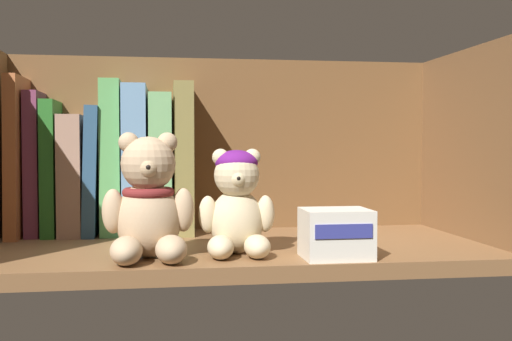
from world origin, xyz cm
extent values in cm
cube|color=brown|center=(0.00, 0.00, 1.00)|extent=(67.33, 32.00, 2.00)
cube|color=brown|center=(0.00, 16.60, 14.80)|extent=(69.73, 1.20, 29.60)
cube|color=brown|center=(34.46, 0.00, 14.80)|extent=(1.60, 34.40, 29.60)
cube|color=#B46539|center=(-31.25, 13.18, 13.82)|extent=(2.02, 14.20, 23.65)
cube|color=#6F324F|center=(-28.96, 13.18, 12.76)|extent=(2.07, 9.84, 21.53)
cube|color=#266824|center=(-26.58, 13.18, 12.12)|extent=(2.03, 11.26, 20.23)
cube|color=#9E7A66|center=(-23.53, 13.18, 11.03)|extent=(3.43, 11.89, 18.07)
cube|color=#2C5173|center=(-20.54, 13.18, 11.69)|extent=(2.54, 12.17, 19.42)
cube|color=#5BA65A|center=(-17.77, 13.18, 13.67)|extent=(2.95, 10.96, 23.34)
cube|color=#6894BD|center=(-14.20, 13.18, 13.27)|extent=(3.52, 14.52, 22.54)
cube|color=#71B070|center=(-10.42, 13.18, 12.65)|extent=(3.35, 14.09, 21.31)
cube|color=olive|center=(-6.95, 13.18, 13.53)|extent=(2.93, 12.76, 23.05)
ellipsoid|color=tan|center=(-11.69, -8.47, 6.60)|extent=(7.81, 7.17, 9.19)
sphere|color=tan|center=(-11.68, -8.93, 13.36)|extent=(6.54, 6.54, 6.54)
sphere|color=tan|center=(-13.98, -8.55, 15.91)|extent=(2.45, 2.45, 2.45)
sphere|color=tan|center=(-9.41, -8.40, 15.91)|extent=(2.45, 2.45, 2.45)
sphere|color=tan|center=(-11.60, -11.25, 12.96)|extent=(2.45, 2.45, 2.45)
sphere|color=black|center=(-11.58, -12.11, 13.03)|extent=(0.86, 0.86, 0.86)
ellipsoid|color=tan|center=(-14.08, -12.92, 3.63)|extent=(3.87, 6.24, 3.27)
ellipsoid|color=tan|center=(-9.03, -12.75, 3.63)|extent=(3.87, 6.24, 3.27)
ellipsoid|color=tan|center=(-15.81, -9.06, 7.74)|extent=(2.74, 2.74, 5.31)
ellipsoid|color=tan|center=(-7.54, -8.80, 7.74)|extent=(2.74, 2.74, 5.31)
torus|color=maroon|center=(-11.69, -8.47, 9.90)|extent=(6.27, 6.27, 1.18)
ellipsoid|color=beige|center=(-0.85, -7.09, 5.99)|extent=(6.79, 6.23, 7.99)
sphere|color=beige|center=(-0.87, -7.49, 11.87)|extent=(5.68, 5.68, 5.68)
sphere|color=beige|center=(-2.84, -7.02, 14.08)|extent=(2.13, 2.13, 2.13)
sphere|color=beige|center=(1.14, -7.17, 14.08)|extent=(2.13, 2.13, 2.13)
sphere|color=beige|center=(-0.94, -9.51, 11.53)|extent=(2.13, 2.13, 2.13)
sphere|color=black|center=(-0.97, -10.25, 11.58)|extent=(0.75, 0.75, 0.75)
ellipsoid|color=beige|center=(-3.19, -10.80, 3.42)|extent=(3.40, 5.44, 2.84)
ellipsoid|color=beige|center=(1.20, -10.97, 3.42)|extent=(3.40, 5.44, 2.84)
ellipsoid|color=beige|center=(-4.46, -7.35, 6.99)|extent=(2.39, 2.39, 4.61)
ellipsoid|color=beige|center=(2.73, -7.63, 6.99)|extent=(2.39, 2.39, 4.61)
ellipsoid|color=#601872|center=(-0.85, -7.09, 13.43)|extent=(5.39, 5.39, 3.12)
cube|color=silver|center=(10.59, -12.11, 4.96)|extent=(8.01, 6.67, 5.91)
cube|color=#33388C|center=(10.59, -15.52, 5.70)|extent=(6.81, 0.16, 1.66)
camera|label=1|loc=(-9.51, -82.81, 15.47)|focal=42.80mm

